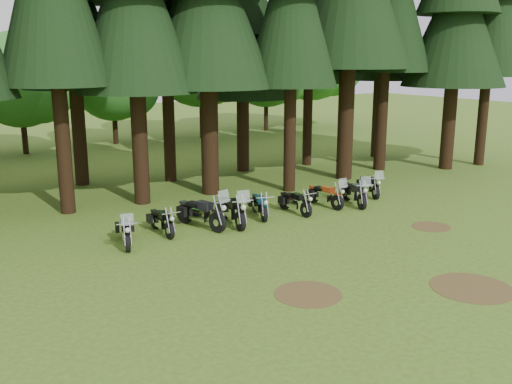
% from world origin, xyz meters
% --- Properties ---
extents(ground, '(120.00, 120.00, 0.00)m').
position_xyz_m(ground, '(0.00, 0.00, 0.00)').
color(ground, '#3D5F19').
rests_on(ground, ground).
extents(pine_back_4, '(4.94, 4.94, 13.78)m').
position_xyz_m(pine_back_4, '(4.04, 13.25, 8.25)').
color(pine_back_4, black).
rests_on(pine_back_4, ground).
extents(decid_3, '(6.12, 5.95, 7.65)m').
position_xyz_m(decid_3, '(-4.71, 25.13, 4.51)').
color(decid_3, black).
rests_on(decid_3, ground).
extents(decid_4, '(5.93, 5.76, 7.41)m').
position_xyz_m(decid_4, '(1.58, 26.32, 4.37)').
color(decid_4, black).
rests_on(decid_4, ground).
extents(decid_5, '(8.45, 8.21, 10.56)m').
position_xyz_m(decid_5, '(8.29, 25.71, 6.23)').
color(decid_5, black).
rests_on(decid_5, ground).
extents(decid_6, '(7.06, 6.86, 8.82)m').
position_xyz_m(decid_6, '(14.85, 27.01, 5.20)').
color(decid_6, black).
rests_on(decid_6, ground).
extents(decid_7, '(8.44, 8.20, 10.55)m').
position_xyz_m(decid_7, '(19.46, 26.83, 6.22)').
color(decid_7, black).
rests_on(decid_7, ground).
extents(dirt_patch_0, '(1.80, 1.80, 0.01)m').
position_xyz_m(dirt_patch_0, '(-3.00, -2.00, 0.01)').
color(dirt_patch_0, '#4C3D1E').
rests_on(dirt_patch_0, ground).
extents(dirt_patch_1, '(1.40, 1.40, 0.01)m').
position_xyz_m(dirt_patch_1, '(4.50, 0.50, 0.01)').
color(dirt_patch_1, '#4C3D1E').
rests_on(dirt_patch_1, ground).
extents(dirt_patch_2, '(2.20, 2.20, 0.01)m').
position_xyz_m(dirt_patch_2, '(1.00, -4.00, 0.01)').
color(dirt_patch_2, '#4C3D1E').
rests_on(dirt_patch_2, ground).
extents(motorcycle_0, '(0.81, 2.11, 1.33)m').
position_xyz_m(motorcycle_0, '(-5.68, 4.40, 0.45)').
color(motorcycle_0, black).
rests_on(motorcycle_0, ground).
extents(motorcycle_1, '(0.30, 2.03, 0.83)m').
position_xyz_m(motorcycle_1, '(-4.19, 4.95, 0.42)').
color(motorcycle_1, black).
rests_on(motorcycle_1, ground).
extents(motorcycle_2, '(1.02, 2.50, 1.59)m').
position_xyz_m(motorcycle_2, '(-2.71, 4.85, 0.53)').
color(motorcycle_2, black).
rests_on(motorcycle_2, ground).
extents(motorcycle_3, '(0.67, 2.47, 1.55)m').
position_xyz_m(motorcycle_3, '(-1.54, 4.61, 0.52)').
color(motorcycle_3, black).
rests_on(motorcycle_3, ground).
extents(motorcycle_4, '(0.79, 2.03, 0.85)m').
position_xyz_m(motorcycle_4, '(-0.11, 4.99, 0.43)').
color(motorcycle_4, black).
rests_on(motorcycle_4, ground).
extents(motorcycle_5, '(0.30, 2.04, 0.83)m').
position_xyz_m(motorcycle_5, '(1.35, 4.66, 0.42)').
color(motorcycle_5, black).
rests_on(motorcycle_5, ground).
extents(motorcycle_6, '(0.46, 2.19, 1.37)m').
position_xyz_m(motorcycle_6, '(3.02, 4.85, 0.46)').
color(motorcycle_6, black).
rests_on(motorcycle_6, ground).
extents(motorcycle_7, '(0.96, 2.24, 1.43)m').
position_xyz_m(motorcycle_7, '(4.23, 4.41, 0.48)').
color(motorcycle_7, black).
rests_on(motorcycle_7, ground).
extents(motorcycle_8, '(0.95, 2.06, 1.32)m').
position_xyz_m(motorcycle_8, '(5.91, 5.31, 0.44)').
color(motorcycle_8, black).
rests_on(motorcycle_8, ground).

